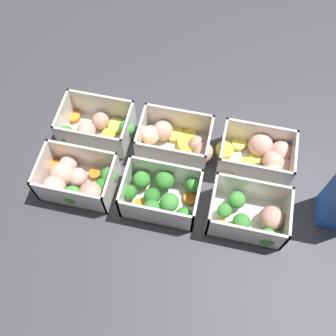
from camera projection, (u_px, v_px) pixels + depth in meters
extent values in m
plane|color=#38383D|center=(168.00, 174.00, 0.84)|extent=(4.00, 4.00, 0.00)
cube|color=silver|center=(81.00, 184.00, 0.82)|extent=(0.15, 0.10, 0.00)
cube|color=silver|center=(69.00, 199.00, 0.77)|extent=(0.15, 0.01, 0.08)
cube|color=silver|center=(85.00, 156.00, 0.81)|extent=(0.15, 0.00, 0.08)
cube|color=silver|center=(43.00, 170.00, 0.80)|extent=(0.01, 0.10, 0.08)
cube|color=silver|center=(112.00, 184.00, 0.78)|extent=(0.01, 0.10, 0.08)
cylinder|color=#519448|center=(75.00, 199.00, 0.80)|extent=(0.01, 0.01, 0.02)
sphere|color=#42933D|center=(72.00, 195.00, 0.78)|extent=(0.04, 0.04, 0.04)
sphere|color=#D19E8C|center=(68.00, 164.00, 0.82)|extent=(0.05, 0.05, 0.04)
cylinder|color=#49883F|center=(111.00, 180.00, 0.82)|extent=(0.01, 0.01, 0.01)
sphere|color=#388433|center=(109.00, 176.00, 0.80)|extent=(0.04, 0.04, 0.04)
cylinder|color=#407A37|center=(103.00, 190.00, 0.81)|extent=(0.01, 0.01, 0.01)
sphere|color=#2D7228|center=(102.00, 186.00, 0.79)|extent=(0.03, 0.03, 0.03)
cylinder|color=orange|center=(56.00, 166.00, 0.83)|extent=(0.04, 0.04, 0.01)
sphere|color=#D19E8C|center=(54.00, 187.00, 0.79)|extent=(0.06, 0.06, 0.05)
sphere|color=#D19E8C|center=(62.00, 174.00, 0.81)|extent=(0.05, 0.05, 0.05)
sphere|color=tan|center=(91.00, 194.00, 0.79)|extent=(0.06, 0.06, 0.05)
cylinder|color=orange|center=(95.00, 174.00, 0.83)|extent=(0.03, 0.03, 0.01)
sphere|color=#D19E8C|center=(78.00, 177.00, 0.81)|extent=(0.04, 0.04, 0.04)
cube|color=silver|center=(161.00, 201.00, 0.81)|extent=(0.15, 0.10, 0.00)
cube|color=silver|center=(155.00, 217.00, 0.75)|extent=(0.15, 0.01, 0.08)
cube|color=silver|center=(166.00, 172.00, 0.80)|extent=(0.15, 0.00, 0.08)
cube|color=silver|center=(126.00, 187.00, 0.78)|extent=(0.01, 0.10, 0.08)
cube|color=silver|center=(197.00, 201.00, 0.77)|extent=(0.01, 0.10, 0.08)
cylinder|color=orange|center=(139.00, 205.00, 0.80)|extent=(0.03, 0.03, 0.01)
cylinder|color=#49883F|center=(183.00, 220.00, 0.78)|extent=(0.01, 0.01, 0.02)
sphere|color=#388433|center=(184.00, 216.00, 0.76)|extent=(0.03, 0.03, 0.03)
cylinder|color=orange|center=(190.00, 198.00, 0.80)|extent=(0.04, 0.04, 0.01)
cylinder|color=#407A37|center=(152.00, 200.00, 0.80)|extent=(0.01, 0.01, 0.01)
sphere|color=#2D7228|center=(152.00, 196.00, 0.78)|extent=(0.03, 0.03, 0.03)
cylinder|color=#407A37|center=(130.00, 196.00, 0.80)|extent=(0.01, 0.01, 0.02)
sphere|color=#2D7228|center=(129.00, 192.00, 0.78)|extent=(0.03, 0.03, 0.03)
cylinder|color=#49883F|center=(166.00, 186.00, 0.81)|extent=(0.01, 0.01, 0.02)
sphere|color=#388433|center=(166.00, 181.00, 0.79)|extent=(0.04, 0.04, 0.04)
cylinder|color=#49883F|center=(152.00, 212.00, 0.79)|extent=(0.01, 0.01, 0.01)
sphere|color=#388433|center=(152.00, 208.00, 0.77)|extent=(0.04, 0.04, 0.04)
cylinder|color=#519448|center=(169.00, 207.00, 0.79)|extent=(0.01, 0.01, 0.02)
sphere|color=#42933D|center=(169.00, 202.00, 0.77)|extent=(0.04, 0.04, 0.04)
cylinder|color=#519448|center=(193.00, 188.00, 0.81)|extent=(0.01, 0.01, 0.01)
sphere|color=#42933D|center=(194.00, 184.00, 0.79)|extent=(0.04, 0.04, 0.04)
cylinder|color=#49883F|center=(142.00, 184.00, 0.82)|extent=(0.01, 0.01, 0.01)
sphere|color=#388433|center=(142.00, 180.00, 0.80)|extent=(0.04, 0.04, 0.04)
cube|color=silver|center=(245.00, 218.00, 0.79)|extent=(0.15, 0.10, 0.00)
cube|color=silver|center=(245.00, 235.00, 0.74)|extent=(0.15, 0.01, 0.08)
cube|color=silver|center=(252.00, 189.00, 0.78)|extent=(0.15, 0.00, 0.08)
cube|color=silver|center=(212.00, 204.00, 0.77)|extent=(0.01, 0.10, 0.08)
cube|color=silver|center=(286.00, 219.00, 0.75)|extent=(0.01, 0.10, 0.08)
sphere|color=tan|center=(271.00, 218.00, 0.76)|extent=(0.06, 0.06, 0.05)
cylinder|color=#49883F|center=(240.00, 226.00, 0.77)|extent=(0.01, 0.01, 0.02)
sphere|color=#388433|center=(241.00, 222.00, 0.75)|extent=(0.04, 0.04, 0.04)
cylinder|color=#49883F|center=(223.00, 214.00, 0.79)|extent=(0.01, 0.01, 0.01)
sphere|color=#388433|center=(224.00, 211.00, 0.77)|extent=(0.03, 0.03, 0.03)
cylinder|color=#519448|center=(265.00, 240.00, 0.76)|extent=(0.01, 0.01, 0.01)
sphere|color=#42933D|center=(268.00, 237.00, 0.74)|extent=(0.03, 0.03, 0.03)
cylinder|color=#519448|center=(235.00, 203.00, 0.80)|extent=(0.01, 0.01, 0.01)
sphere|color=#42933D|center=(237.00, 200.00, 0.78)|extent=(0.03, 0.03, 0.03)
cylinder|color=orange|center=(221.00, 228.00, 0.77)|extent=(0.04, 0.04, 0.01)
cube|color=silver|center=(99.00, 133.00, 0.88)|extent=(0.15, 0.10, 0.00)
cube|color=silver|center=(89.00, 143.00, 0.83)|extent=(0.15, 0.00, 0.08)
cube|color=silver|center=(103.00, 106.00, 0.87)|extent=(0.15, 0.01, 0.08)
cube|color=silver|center=(64.00, 118.00, 0.86)|extent=(0.01, 0.10, 0.08)
cube|color=silver|center=(128.00, 130.00, 0.84)|extent=(0.01, 0.10, 0.08)
sphere|color=tan|center=(100.00, 121.00, 0.87)|extent=(0.05, 0.05, 0.04)
cylinder|color=yellow|center=(109.00, 135.00, 0.87)|extent=(0.04, 0.04, 0.01)
cylinder|color=#519448|center=(128.00, 133.00, 0.87)|extent=(0.01, 0.01, 0.01)
sphere|color=#42933D|center=(127.00, 128.00, 0.85)|extent=(0.04, 0.04, 0.04)
cylinder|color=orange|center=(74.00, 117.00, 0.89)|extent=(0.03, 0.03, 0.01)
cylinder|color=#49883F|center=(69.00, 139.00, 0.86)|extent=(0.01, 0.01, 0.02)
sphere|color=#388433|center=(66.00, 134.00, 0.84)|extent=(0.04, 0.04, 0.04)
sphere|color=#D19E8C|center=(86.00, 130.00, 0.86)|extent=(0.05, 0.05, 0.04)
cylinder|color=#DBC647|center=(117.00, 126.00, 0.88)|extent=(0.05, 0.05, 0.01)
cube|color=silver|center=(174.00, 148.00, 0.87)|extent=(0.15, 0.10, 0.00)
cube|color=silver|center=(170.00, 159.00, 0.81)|extent=(0.15, 0.00, 0.08)
cube|color=silver|center=(179.00, 120.00, 0.85)|extent=(0.15, 0.01, 0.08)
cube|color=silver|center=(141.00, 133.00, 0.84)|extent=(0.01, 0.10, 0.08)
cube|color=silver|center=(208.00, 145.00, 0.83)|extent=(0.01, 0.10, 0.08)
cylinder|color=yellow|center=(161.00, 161.00, 0.84)|extent=(0.04, 0.04, 0.01)
sphere|color=tan|center=(197.00, 144.00, 0.85)|extent=(0.05, 0.05, 0.04)
cylinder|color=#DBC647|center=(149.00, 155.00, 0.85)|extent=(0.05, 0.05, 0.01)
sphere|color=#D19E8C|center=(163.00, 131.00, 0.86)|extent=(0.06, 0.06, 0.04)
cylinder|color=yellow|center=(186.00, 144.00, 0.86)|extent=(0.05, 0.05, 0.02)
sphere|color=tan|center=(203.00, 152.00, 0.83)|extent=(0.05, 0.05, 0.04)
cylinder|color=#DBC647|center=(175.00, 134.00, 0.87)|extent=(0.04, 0.04, 0.01)
cylinder|color=yellow|center=(188.00, 156.00, 0.84)|extent=(0.05, 0.05, 0.02)
cylinder|color=yellow|center=(189.00, 135.00, 0.87)|extent=(0.04, 0.04, 0.01)
sphere|color=beige|center=(150.00, 135.00, 0.85)|extent=(0.06, 0.06, 0.04)
cube|color=silver|center=(253.00, 163.00, 0.85)|extent=(0.15, 0.10, 0.00)
cube|color=silver|center=(253.00, 175.00, 0.79)|extent=(0.15, 0.00, 0.08)
cube|color=silver|center=(259.00, 135.00, 0.84)|extent=(0.15, 0.01, 0.08)
cube|color=silver|center=(222.00, 148.00, 0.82)|extent=(0.01, 0.10, 0.08)
cube|color=silver|center=(291.00, 161.00, 0.81)|extent=(0.01, 0.10, 0.08)
cylinder|color=#DBC647|center=(239.00, 144.00, 0.86)|extent=(0.04, 0.04, 0.01)
cylinder|color=yellow|center=(246.00, 167.00, 0.83)|extent=(0.05, 0.05, 0.01)
cylinder|color=yellow|center=(224.00, 151.00, 0.85)|extent=(0.05, 0.05, 0.01)
cylinder|color=#DBC647|center=(256.00, 158.00, 0.84)|extent=(0.03, 0.03, 0.01)
sphere|color=#D19E8C|center=(273.00, 161.00, 0.82)|extent=(0.05, 0.05, 0.04)
sphere|color=#D19E8C|center=(228.00, 170.00, 0.82)|extent=(0.05, 0.05, 0.04)
sphere|color=#D19E8C|center=(260.00, 145.00, 0.84)|extent=(0.07, 0.07, 0.05)
sphere|color=#D19E8C|center=(272.00, 173.00, 0.81)|extent=(0.05, 0.05, 0.04)
sphere|color=#D19E8C|center=(284.00, 167.00, 0.82)|extent=(0.05, 0.05, 0.04)
sphere|color=#D19E8C|center=(281.00, 152.00, 0.83)|extent=(0.07, 0.07, 0.05)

